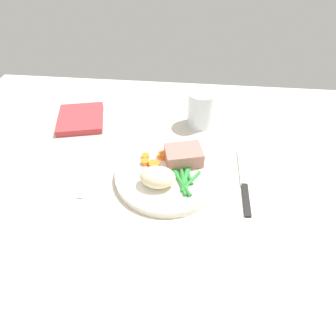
% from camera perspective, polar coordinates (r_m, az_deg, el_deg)
% --- Properties ---
extents(dining_table, '(1.20, 0.90, 0.02)m').
position_cam_1_polar(dining_table, '(0.69, -1.44, -2.23)').
color(dining_table, beige).
rests_on(dining_table, ground).
extents(dinner_plate, '(0.23, 0.23, 0.02)m').
position_cam_1_polar(dinner_plate, '(0.68, -0.00, -1.11)').
color(dinner_plate, white).
rests_on(dinner_plate, dining_table).
extents(meat_portion, '(0.09, 0.08, 0.04)m').
position_cam_1_polar(meat_portion, '(0.69, 2.93, 2.36)').
color(meat_portion, '#B2756B').
rests_on(meat_portion, dinner_plate).
extents(mashed_potatoes, '(0.07, 0.05, 0.04)m').
position_cam_1_polar(mashed_potatoes, '(0.63, -2.29, -1.72)').
color(mashed_potatoes, beige).
rests_on(mashed_potatoes, dinner_plate).
extents(carrot_slices, '(0.06, 0.06, 0.01)m').
position_cam_1_polar(carrot_slices, '(0.70, -2.37, 1.73)').
color(carrot_slices, orange).
rests_on(carrot_slices, dinner_plate).
extents(green_beans, '(0.07, 0.11, 0.01)m').
position_cam_1_polar(green_beans, '(0.66, 3.19, -1.92)').
color(green_beans, '#2D8C38').
rests_on(green_beans, dinner_plate).
extents(fork, '(0.01, 0.17, 0.00)m').
position_cam_1_polar(fork, '(0.72, -14.24, -0.58)').
color(fork, silver).
rests_on(fork, dining_table).
extents(knife, '(0.02, 0.20, 0.01)m').
position_cam_1_polar(knife, '(0.69, 14.08, -2.57)').
color(knife, black).
rests_on(knife, dining_table).
extents(water_glass, '(0.07, 0.07, 0.10)m').
position_cam_1_polar(water_glass, '(0.83, 6.14, 10.54)').
color(water_glass, silver).
rests_on(water_glass, dining_table).
extents(napkin, '(0.15, 0.16, 0.02)m').
position_cam_1_polar(napkin, '(0.89, -16.07, 8.88)').
color(napkin, '#B2383D').
rests_on(napkin, dining_table).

